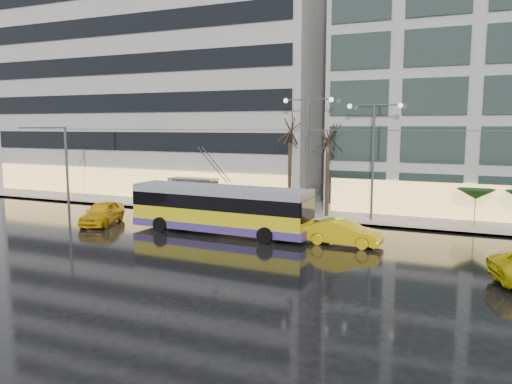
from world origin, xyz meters
The scene contains 17 objects.
ground centered at (0.00, 0.00, 0.00)m, with size 140.00×140.00×0.00m, color black.
sidewalk centered at (2.00, 14.00, 0.07)m, with size 80.00×10.00×0.15m, color gray.
kerb centered at (2.00, 9.05, 0.07)m, with size 80.00×0.10×0.15m, color slate.
building_left centered at (-16.00, 19.00, 11.15)m, with size 34.00×14.00×22.00m, color #A8A6A0.
trolleybus centered at (-1.41, 2.78, 1.55)m, with size 12.42×5.02×5.72m.
catenary centered at (1.00, 7.94, 4.25)m, with size 42.24×5.12×7.00m.
bus_shelter centered at (-8.38, 10.69, 1.96)m, with size 4.20×1.60×2.51m.
street_lamp_near centered at (2.00, 10.80, 5.99)m, with size 3.96×0.36×9.03m.
street_lamp_far centered at (7.00, 10.80, 5.71)m, with size 3.96×0.36×8.53m.
tree_a centered at (0.50, 11.00, 7.09)m, with size 3.20×3.20×8.40m.
tree_b centered at (3.50, 11.20, 6.40)m, with size 3.20×3.20×7.70m.
parasol_a centered at (14.00, 11.00, 2.45)m, with size 2.50×2.50×2.65m.
taxi_a centered at (-10.73, 2.24, 0.83)m, with size 1.95×4.85×1.65m, color #E5B00C.
taxi_b centered at (6.82, 2.94, 0.76)m, with size 1.60×4.59×1.51m, color yellow.
pedestrian_a centered at (-7.77, 11.18, 1.58)m, with size 1.07×1.08×2.19m.
pedestrian_b centered at (-5.66, 12.04, 0.91)m, with size 0.91×0.83×1.52m.
pedestrian_c centered at (-9.11, 11.87, 1.26)m, with size 1.14×0.88×2.11m.
Camera 1 is at (13.72, -25.89, 7.13)m, focal length 35.00 mm.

